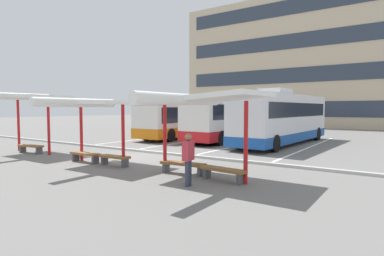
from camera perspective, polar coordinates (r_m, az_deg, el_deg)
The scene contains 19 objects.
ground_plane at distance 16.06m, azimuth -10.82°, elevation -5.34°, with size 160.00×160.00×0.00m, color slate.
terminal_building at distance 50.07m, azimuth 21.33°, elevation 10.54°, with size 34.60×14.37×20.26m.
coach_bus_0 at distance 26.92m, azimuth -1.26°, elevation 1.69°, with size 3.03×10.99×3.46m.
coach_bus_1 at distance 24.86m, azimuth 7.55°, elevation 1.76°, with size 2.80×11.09×3.64m.
coach_bus_2 at distance 22.57m, azimuth 16.21°, elevation 1.64°, with size 3.09×11.77×3.74m.
lane_stripe_0 at distance 27.44m, azimuth -5.61°, elevation -1.61°, with size 0.16×14.00×0.01m, color white.
lane_stripe_1 at distance 24.99m, azimuth 1.76°, elevation -2.10°, with size 0.16×14.00×0.01m, color white.
lane_stripe_2 at distance 23.03m, azimuth 10.57°, elevation -2.64°, with size 0.16×14.00×0.01m, color white.
lane_stripe_3 at distance 21.72m, azimuth 20.72°, elevation -3.18°, with size 0.16×14.00×0.01m, color white.
waiting_shelter_0 at distance 19.40m, azimuth -27.68°, elevation 4.87°, with size 4.07×4.35×3.29m.
bench_0 at distance 19.55m, azimuth -27.19°, elevation -3.09°, with size 1.71×0.63×0.45m.
waiting_shelter_1 at distance 14.33m, azimuth -17.07°, elevation 4.20°, with size 3.79×4.48×2.89m.
bench_1 at distance 15.24m, azimuth -18.80°, elevation -4.67°, with size 1.71×0.43×0.45m.
bench_2 at distance 13.95m, azimuth -13.88°, elevation -5.36°, with size 1.53×0.51×0.45m.
waiting_shelter_2 at distance 10.88m, azimuth 1.06°, elevation 4.94°, with size 4.38×4.78×3.02m.
bench_3 at distance 11.87m, azimuth -1.68°, elevation -6.77°, with size 1.84×0.58×0.45m.
bench_4 at distance 10.80m, azimuth 5.65°, elevation -7.84°, with size 1.71×0.60×0.45m.
platform_kerb at distance 17.42m, azimuth -6.44°, elevation -4.41°, with size 44.00×0.24×0.12m, color #ADADA8.
waiting_passenger_0 at distance 9.95m, azimuth -0.68°, elevation -5.07°, with size 0.30×0.52×1.68m.
Camera 1 is at (11.24, -11.21, 2.47)m, focal length 29.42 mm.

